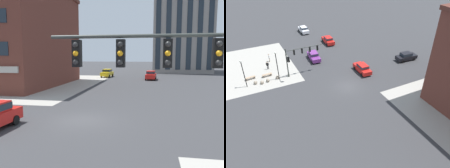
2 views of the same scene
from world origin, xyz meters
The scene contains 18 objects.
ground_plane centered at (0.00, 0.00, 0.00)m, with size 320.00×320.00×0.00m, color #38383A.
sidewalk_corner_slab centered at (16.00, -14.50, 0.00)m, with size 20.00×19.00×0.02m, color #A8A399.
traffic_signal_main centered at (6.41, -7.55, 3.83)m, with size 6.97×2.09×5.60m.
bollard_sphere_curb_a centered at (10.25, -7.88, 0.32)m, with size 0.63×0.63×0.63m, color gray.
bollard_sphere_curb_b centered at (12.04, -7.62, 0.32)m, with size 0.63×0.63×0.63m, color gray.
bollard_sphere_curb_c centered at (13.10, -7.41, 0.32)m, with size 0.63×0.63×0.63m, color gray.
bollard_sphere_curb_d centered at (14.15, -7.84, 0.32)m, with size 0.63×0.63×0.63m, color gray.
bench_near_signal centered at (11.80, -9.52, 0.33)m, with size 1.83×0.59×0.49m.
bench_mid_block centered at (14.74, -9.82, 0.33)m, with size 1.85×0.70×0.49m.
pedestrian_walking_east centered at (10.10, -15.22, 0.99)m, with size 0.28×0.54×1.72m.
pedestrian_with_bag centered at (11.04, -12.22, 0.89)m, with size 0.51×0.32×1.57m.
street_lamp_corner_near centered at (10.00, -7.62, 3.39)m, with size 0.36×0.36×5.41m.
street_lamp_mid_sidewalk centered at (15.63, -7.64, 3.22)m, with size 0.36×0.36×5.10m.
car_main_northbound_near centered at (1.55, -11.99, 0.92)m, with size 2.11×4.51×1.68m.
car_main_northbound_far centered at (-1.71, -27.89, 0.92)m, with size 1.90×4.40×1.68m.
car_cross_eastbound centered at (-15.57, -3.26, 0.92)m, with size 4.50×2.11×1.68m.
car_cross_westbound centered at (-4.83, -3.06, 0.92)m, with size 1.99×4.45×1.68m.
car_main_mid centered at (-4.63, -18.41, 0.92)m, with size 2.01×4.46×1.68m.
Camera 2 is at (16.00, 28.56, 22.09)m, focal length 36.48 mm.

